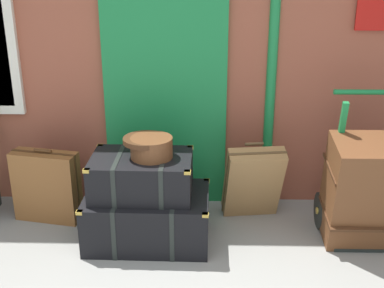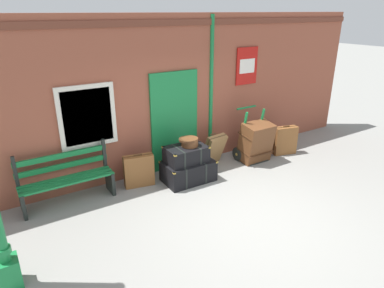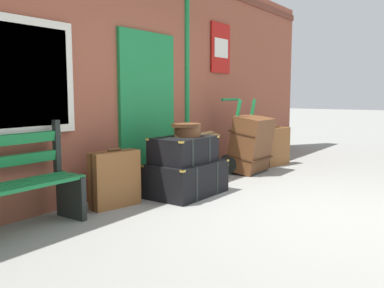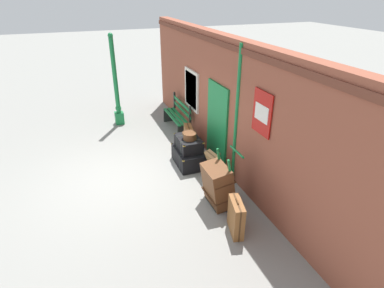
# 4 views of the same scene
# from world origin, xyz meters

# --- Properties ---
(ground_plane) EXTENTS (60.00, 60.00, 0.00)m
(ground_plane) POSITION_xyz_m (0.00, 0.00, 0.00)
(ground_plane) COLOR gray
(brick_facade) EXTENTS (10.40, 0.35, 3.20)m
(brick_facade) POSITION_xyz_m (-0.01, 2.60, 1.60)
(brick_facade) COLOR brown
(brick_facade) RESTS_ON ground
(lamp_post) EXTENTS (0.28, 0.28, 2.94)m
(lamp_post) POSITION_xyz_m (-3.52, 0.46, 1.11)
(lamp_post) COLOR #197A3D
(lamp_post) RESTS_ON ground
(platform_bench) EXTENTS (1.60, 0.43, 1.01)m
(platform_bench) POSITION_xyz_m (-2.38, 2.16, 0.44)
(platform_bench) COLOR #197A3D
(platform_bench) RESTS_ON ground
(steamer_trunk_base) EXTENTS (1.02, 0.67, 0.43)m
(steamer_trunk_base) POSITION_xyz_m (-0.13, 1.70, 0.21)
(steamer_trunk_base) COLOR black
(steamer_trunk_base) RESTS_ON ground
(steamer_trunk_middle) EXTENTS (0.82, 0.56, 0.33)m
(steamer_trunk_middle) POSITION_xyz_m (-0.17, 1.72, 0.58)
(steamer_trunk_middle) COLOR black
(steamer_trunk_middle) RESTS_ON steamer_trunk_base
(round_hatbox) EXTENTS (0.39, 0.35, 0.17)m
(round_hatbox) POSITION_xyz_m (-0.09, 1.72, 0.84)
(round_hatbox) COLOR brown
(round_hatbox) RESTS_ON steamer_trunk_middle
(porters_trolley) EXTENTS (0.71, 0.57, 1.20)m
(porters_trolley) POSITION_xyz_m (1.67, 1.87, 0.27)
(porters_trolley) COLOR black
(porters_trolley) RESTS_ON ground
(large_brown_trunk) EXTENTS (0.70, 0.57, 0.94)m
(large_brown_trunk) POSITION_xyz_m (1.67, 1.70, 0.47)
(large_brown_trunk) COLOR brown
(large_brown_trunk) RESTS_ON ground
(suitcase_charcoal) EXTENTS (0.53, 0.47, 0.72)m
(suitcase_charcoal) POSITION_xyz_m (0.77, 2.07, 0.36)
(suitcase_charcoal) COLOR olive
(suitcase_charcoal) RESTS_ON ground
(suitcase_oxblood) EXTENTS (0.60, 0.33, 0.72)m
(suitcase_oxblood) POSITION_xyz_m (2.57, 1.65, 0.34)
(suitcase_oxblood) COLOR brown
(suitcase_oxblood) RESTS_ON ground
(suitcase_beige) EXTENTS (0.61, 0.31, 0.68)m
(suitcase_beige) POSITION_xyz_m (-1.05, 2.04, 0.32)
(suitcase_beige) COLOR brown
(suitcase_beige) RESTS_ON ground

